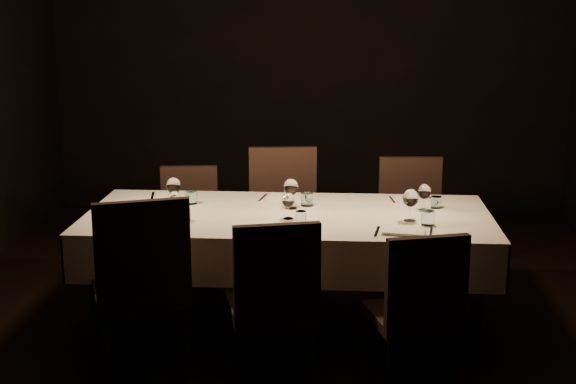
# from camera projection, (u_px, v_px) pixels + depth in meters

# --- Properties ---
(room) EXTENTS (5.01, 6.01, 3.01)m
(room) POSITION_uv_depth(u_px,v_px,m) (288.00, 95.00, 4.82)
(room) COLOR black
(room) RESTS_ON ground
(dining_table) EXTENTS (2.52, 1.12, 0.76)m
(dining_table) POSITION_uv_depth(u_px,v_px,m) (288.00, 225.00, 5.01)
(dining_table) COLOR black
(dining_table) RESTS_ON ground
(chair_near_left) EXTENTS (0.65, 0.65, 1.05)m
(chair_near_left) POSITION_uv_depth(u_px,v_px,m) (142.00, 280.00, 4.38)
(chair_near_left) COLOR black
(chair_near_left) RESTS_ON ground
(place_setting_near_left) EXTENTS (0.29, 0.39, 0.16)m
(place_setting_near_left) POSITION_uv_depth(u_px,v_px,m) (172.00, 211.00, 4.82)
(place_setting_near_left) COLOR beige
(place_setting_near_left) RESTS_ON dining_table
(chair_near_center) EXTENTS (0.56, 0.56, 0.95)m
(chair_near_center) POSITION_uv_depth(u_px,v_px,m) (273.00, 295.00, 4.28)
(chair_near_center) COLOR black
(chair_near_center) RESTS_ON ground
(place_setting_near_center) EXTENTS (0.30, 0.39, 0.16)m
(place_setting_near_center) POSITION_uv_depth(u_px,v_px,m) (288.00, 213.00, 4.77)
(place_setting_near_center) COLOR beige
(place_setting_near_center) RESTS_ON dining_table
(chair_near_right) EXTENTS (0.54, 0.54, 0.91)m
(chair_near_right) POSITION_uv_depth(u_px,v_px,m) (418.00, 305.00, 4.20)
(chair_near_right) COLOR black
(chair_near_right) RESTS_ON ground
(place_setting_near_right) EXTENTS (0.37, 0.42, 0.20)m
(place_setting_near_right) POSITION_uv_depth(u_px,v_px,m) (413.00, 213.00, 4.72)
(place_setting_near_right) COLOR beige
(place_setting_near_right) RESTS_ON dining_table
(chair_far_left) EXTENTS (0.46, 0.46, 0.87)m
(chair_far_left) POSITION_uv_depth(u_px,v_px,m) (189.00, 220.00, 5.89)
(chair_far_left) COLOR black
(chair_far_left) RESTS_ON ground
(place_setting_far_left) EXTENTS (0.36, 0.41, 0.19)m
(place_setting_far_left) POSITION_uv_depth(u_px,v_px,m) (178.00, 192.00, 5.24)
(place_setting_far_left) COLOR beige
(place_setting_far_left) RESTS_ON dining_table
(chair_far_center) EXTENTS (0.55, 0.55, 1.02)m
(chair_far_center) POSITION_uv_depth(u_px,v_px,m) (284.00, 214.00, 5.77)
(chair_far_center) COLOR black
(chair_far_center) RESTS_ON ground
(place_setting_far_center) EXTENTS (0.37, 0.42, 0.20)m
(place_setting_far_center) POSITION_uv_depth(u_px,v_px,m) (293.00, 193.00, 5.19)
(place_setting_far_center) COLOR beige
(place_setting_far_center) RESTS_ON dining_table
(chair_far_right) EXTENTS (0.49, 0.49, 0.95)m
(chair_far_right) POSITION_uv_depth(u_px,v_px,m) (411.00, 218.00, 5.80)
(chair_far_right) COLOR black
(chair_far_right) RESTS_ON ground
(place_setting_far_right) EXTENTS (0.32, 0.40, 0.17)m
(place_setting_far_right) POSITION_uv_depth(u_px,v_px,m) (423.00, 197.00, 5.13)
(place_setting_far_right) COLOR beige
(place_setting_far_right) RESTS_ON dining_table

